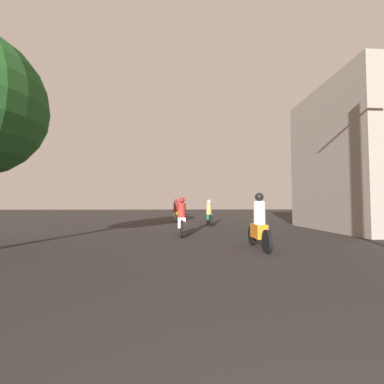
# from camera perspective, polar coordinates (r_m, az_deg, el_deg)

# --- Properties ---
(motorcycle_orange) EXTENTS (0.60, 1.94, 1.58)m
(motorcycle_orange) POSITION_cam_1_polar(r_m,az_deg,el_deg) (7.56, 14.68, -7.33)
(motorcycle_orange) COLOR black
(motorcycle_orange) RESTS_ON ground_plane
(motorcycle_white) EXTENTS (0.60, 1.96, 1.53)m
(motorcycle_white) POSITION_cam_1_polar(r_m,az_deg,el_deg) (10.36, -2.32, -6.25)
(motorcycle_white) COLOR black
(motorcycle_white) RESTS_ON ground_plane
(motorcycle_green) EXTENTS (0.60, 1.97, 1.52)m
(motorcycle_green) POSITION_cam_1_polar(r_m,az_deg,el_deg) (15.37, 3.77, -5.11)
(motorcycle_green) COLOR black
(motorcycle_green) RESTS_ON ground_plane
(motorcycle_yellow) EXTENTS (0.60, 1.95, 1.63)m
(motorcycle_yellow) POSITION_cam_1_polar(r_m,az_deg,el_deg) (17.97, -3.61, -4.63)
(motorcycle_yellow) COLOR black
(motorcycle_yellow) RESTS_ON ground_plane
(building_right_near) EXTENTS (5.18, 6.29, 6.97)m
(building_right_near) POSITION_cam_1_polar(r_m,az_deg,el_deg) (15.37, 35.05, 6.11)
(building_right_near) COLOR gray
(building_right_near) RESTS_ON ground_plane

